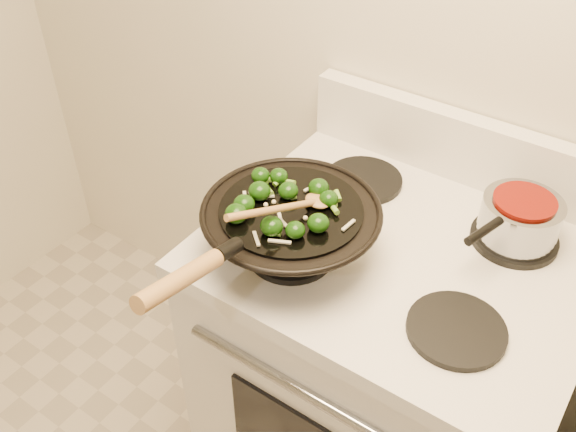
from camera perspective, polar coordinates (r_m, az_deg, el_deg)
The scene contains 5 objects.
stove at distance 1.69m, azimuth 8.49°, elevation -14.06°, with size 0.78×0.67×1.08m.
wok at distance 1.26m, azimuth 0.17°, elevation -1.11°, with size 0.36×0.59×0.22m.
stirfry at distance 1.23m, azimuth -0.70°, elevation 1.28°, with size 0.24×0.22×0.04m.
wooden_spoon at distance 1.19m, azimuth 0.46°, elevation 0.93°, with size 0.09×0.24×0.09m.
saucepan at distance 1.39m, azimuth 19.88°, elevation -0.22°, with size 0.16×0.26×0.10m.
Camera 1 is at (0.18, 0.23, 1.82)m, focal length 40.00 mm.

